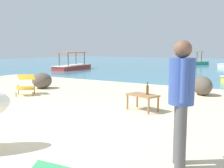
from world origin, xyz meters
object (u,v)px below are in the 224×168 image
(bottle, at_px, (147,90))
(deck_chair_near, at_px, (26,83))
(boat_green, at_px, (189,62))
(person_standing, at_px, (181,94))
(low_bench_table, at_px, (143,97))
(boat_red, at_px, (72,66))

(bottle, bearing_deg, deck_chair_near, 179.51)
(boat_green, bearing_deg, deck_chair_near, 43.30)
(person_standing, relative_size, boat_green, 0.47)
(person_standing, distance_m, boat_green, 23.00)
(boat_green, bearing_deg, low_bench_table, 55.48)
(boat_red, height_order, boat_green, same)
(bottle, distance_m, deck_chair_near, 4.35)
(low_bench_table, height_order, bottle, bottle)
(low_bench_table, xyz_separation_m, deck_chair_near, (-4.24, 0.09, 0.04))
(deck_chair_near, height_order, boat_green, boat_green)
(boat_red, bearing_deg, deck_chair_near, 26.06)
(boat_red, xyz_separation_m, boat_green, (6.01, 10.30, 0.00))
(deck_chair_near, relative_size, person_standing, 0.57)
(deck_chair_near, bearing_deg, boat_red, 170.29)
(deck_chair_near, bearing_deg, low_bench_table, 47.69)
(low_bench_table, bearing_deg, deck_chair_near, -164.48)
(bottle, bearing_deg, person_standing, -59.06)
(low_bench_table, xyz_separation_m, boat_red, (-9.95, 9.43, -0.09))
(person_standing, height_order, boat_red, person_standing)
(person_standing, bearing_deg, boat_red, -69.45)
(low_bench_table, height_order, person_standing, person_standing)
(boat_red, bearing_deg, person_standing, 38.73)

